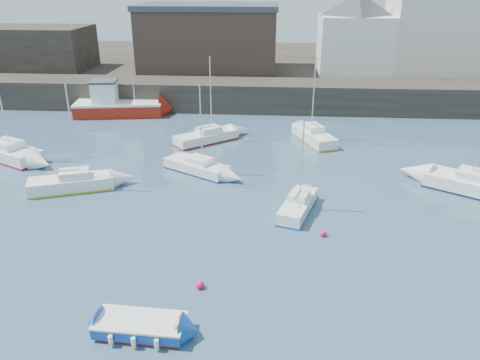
# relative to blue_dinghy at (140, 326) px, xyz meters

# --- Properties ---
(water) EXTENTS (220.00, 220.00, 0.00)m
(water) POSITION_rel_blue_dinghy_xyz_m (3.12, 0.49, -0.39)
(water) COLOR #2D4760
(water) RESTS_ON ground
(quay_wall) EXTENTS (90.00, 5.00, 3.00)m
(quay_wall) POSITION_rel_blue_dinghy_xyz_m (3.12, 35.49, 1.11)
(quay_wall) COLOR #28231E
(quay_wall) RESTS_ON ground
(land_strip) EXTENTS (90.00, 32.00, 2.80)m
(land_strip) POSITION_rel_blue_dinghy_xyz_m (3.12, 53.49, 1.01)
(land_strip) COLOR #28231E
(land_strip) RESTS_ON ground
(bldg_east_a) EXTENTS (13.36, 13.36, 11.80)m
(bldg_east_a) POSITION_rel_blue_dinghy_xyz_m (23.12, 42.49, 8.42)
(bldg_east_a) COLOR beige
(bldg_east_a) RESTS_ON land_strip
(bldg_east_d) EXTENTS (11.14, 11.14, 8.95)m
(bldg_east_d) POSITION_rel_blue_dinghy_xyz_m (14.12, 41.99, 6.97)
(bldg_east_d) COLOR white
(bldg_east_d) RESTS_ON land_strip
(warehouse) EXTENTS (16.40, 10.40, 7.60)m
(warehouse) POSITION_rel_blue_dinghy_xyz_m (-2.88, 43.49, 6.23)
(warehouse) COLOR #3D2D26
(warehouse) RESTS_ON land_strip
(bldg_west) EXTENTS (14.00, 8.00, 5.00)m
(bldg_west) POSITION_rel_blue_dinghy_xyz_m (-24.88, 42.49, 4.91)
(bldg_west) COLOR #353028
(bldg_west) RESTS_ON land_strip
(blue_dinghy) EXTENTS (3.74, 2.01, 0.70)m
(blue_dinghy) POSITION_rel_blue_dinghy_xyz_m (0.00, 0.00, 0.00)
(blue_dinghy) COLOR maroon
(blue_dinghy) RESTS_ON ground
(fishing_boat) EXTENTS (9.26, 4.59, 5.88)m
(fishing_boat) POSITION_rel_blue_dinghy_xyz_m (-11.29, 31.95, 0.75)
(fishing_boat) COLOR maroon
(fishing_boat) RESTS_ON ground
(sailboat_a) EXTENTS (5.84, 3.57, 7.24)m
(sailboat_a) POSITION_rel_blue_dinghy_xyz_m (-8.42, 13.42, 0.12)
(sailboat_a) COLOR white
(sailboat_a) RESTS_ON ground
(sailboat_b) EXTENTS (5.36, 4.13, 6.75)m
(sailboat_b) POSITION_rel_blue_dinghy_xyz_m (-0.41, 17.17, 0.05)
(sailboat_b) COLOR white
(sailboat_b) RESTS_ON ground
(sailboat_c) EXTENTS (2.73, 4.76, 5.97)m
(sailboat_c) POSITION_rel_blue_dinghy_xyz_m (6.78, 11.27, 0.07)
(sailboat_c) COLOR white
(sailboat_c) RESTS_ON ground
(sailboat_e) EXTENTS (7.01, 5.03, 8.72)m
(sailboat_e) POSITION_rel_blue_dinghy_xyz_m (-15.99, 18.81, 0.18)
(sailboat_e) COLOR white
(sailboat_e) RESTS_ON ground
(sailboat_f) EXTENTS (3.81, 5.95, 7.39)m
(sailboat_f) POSITION_rel_blue_dinghy_xyz_m (8.70, 24.99, 0.13)
(sailboat_f) COLOR white
(sailboat_f) RESTS_ON ground
(sailboat_h) EXTENTS (5.56, 5.04, 7.34)m
(sailboat_h) POSITION_rel_blue_dinghy_xyz_m (-0.69, 24.07, 0.09)
(sailboat_h) COLOR white
(sailboat_h) RESTS_ON ground
(buoy_near) EXTENTS (0.41, 0.41, 0.41)m
(buoy_near) POSITION_rel_blue_dinghy_xyz_m (1.94, 3.18, -0.39)
(buoy_near) COLOR #F0165D
(buoy_near) RESTS_ON ground
(buoy_mid) EXTENTS (0.36, 0.36, 0.36)m
(buoy_mid) POSITION_rel_blue_dinghy_xyz_m (8.11, 8.43, -0.39)
(buoy_mid) COLOR #F0165D
(buoy_mid) RESTS_ON ground
(buoy_far) EXTENTS (0.42, 0.42, 0.42)m
(buoy_far) POSITION_rel_blue_dinghy_xyz_m (-0.12, 19.82, -0.39)
(buoy_far) COLOR #F0165D
(buoy_far) RESTS_ON ground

